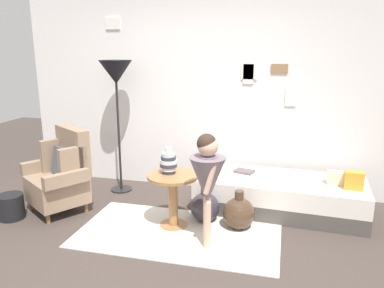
% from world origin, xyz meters
% --- Properties ---
extents(ground_plane, '(12.00, 12.00, 0.00)m').
position_xyz_m(ground_plane, '(0.00, 0.00, 0.00)').
color(ground_plane, '#423833').
extents(gallery_wall, '(4.80, 0.12, 2.60)m').
position_xyz_m(gallery_wall, '(0.00, 1.95, 1.30)').
color(gallery_wall, silver).
rests_on(gallery_wall, ground).
extents(rug, '(2.06, 1.12, 0.01)m').
position_xyz_m(rug, '(0.11, 0.52, 0.01)').
color(rug, silver).
rests_on(rug, ground).
extents(armchair, '(0.90, 0.85, 0.97)m').
position_xyz_m(armchair, '(-1.37, 0.77, 0.44)').
color(armchair, olive).
rests_on(armchair, ground).
extents(daybed, '(1.95, 0.93, 0.40)m').
position_xyz_m(daybed, '(1.10, 1.35, 0.20)').
color(daybed, '#4C4742').
rests_on(daybed, ground).
extents(pillow_head, '(0.20, 0.13, 0.19)m').
position_xyz_m(pillow_head, '(1.86, 1.18, 0.50)').
color(pillow_head, orange).
rests_on(pillow_head, daybed).
extents(pillow_mid, '(0.17, 0.13, 0.15)m').
position_xyz_m(pillow_mid, '(1.69, 1.30, 0.47)').
color(pillow_mid, beige).
rests_on(pillow_mid, daybed).
extents(side_table, '(0.54, 0.54, 0.58)m').
position_xyz_m(side_table, '(0.01, 0.67, 0.41)').
color(side_table, '#9E7042').
rests_on(side_table, ground).
extents(vase_striped, '(0.18, 0.18, 0.28)m').
position_xyz_m(vase_striped, '(-0.04, 0.70, 0.70)').
color(vase_striped, '#2D384C').
rests_on(vase_striped, side_table).
extents(floor_lamp, '(0.41, 0.41, 1.72)m').
position_xyz_m(floor_lamp, '(-0.98, 1.51, 1.50)').
color(floor_lamp, black).
rests_on(floor_lamp, ground).
extents(person_child, '(0.34, 0.34, 1.11)m').
position_xyz_m(person_child, '(0.45, 0.35, 0.71)').
color(person_child, '#D8AD8E').
rests_on(person_child, ground).
extents(book_on_daybed, '(0.26, 0.22, 0.03)m').
position_xyz_m(book_on_daybed, '(0.67, 1.46, 0.42)').
color(book_on_daybed, '#635055').
rests_on(book_on_daybed, daybed).
extents(demijohn_near, '(0.32, 0.32, 0.41)m').
position_xyz_m(demijohn_near, '(0.32, 0.87, 0.16)').
color(demijohn_near, '#332D38').
rests_on(demijohn_near, ground).
extents(demijohn_far, '(0.34, 0.34, 0.42)m').
position_xyz_m(demijohn_far, '(0.70, 0.78, 0.17)').
color(demijohn_far, '#473323').
rests_on(demijohn_far, ground).
extents(magazine_basket, '(0.28, 0.28, 0.28)m').
position_xyz_m(magazine_basket, '(-1.80, 0.41, 0.14)').
color(magazine_basket, black).
rests_on(magazine_basket, ground).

